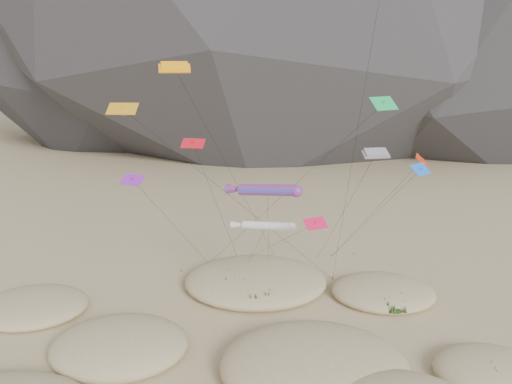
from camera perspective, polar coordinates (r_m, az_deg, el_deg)
dunes at (r=42.17m, az=-2.73°, el=-18.02°), size 49.58×38.03×3.68m
dune_grass at (r=41.93m, az=-0.72°, el=-17.93°), size 43.93×30.02×1.43m
kite_stakes at (r=59.85m, az=1.55°, el=-8.14°), size 20.83×7.34×0.30m
rainbow_tube_kite at (r=46.02m, az=1.02°, el=0.24°), size 7.30×10.71×12.80m
white_tube_kite at (r=44.79m, az=0.95°, el=-3.87°), size 5.93×12.50×9.78m
orange_parafoil at (r=46.70m, az=-9.15°, el=13.62°), size 11.28×11.48×23.44m
multi_parafoil at (r=43.26m, az=13.44°, el=4.11°), size 4.03×16.23×16.43m
delta_kites at (r=44.03m, az=3.74°, el=6.69°), size 28.05×20.57×30.00m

